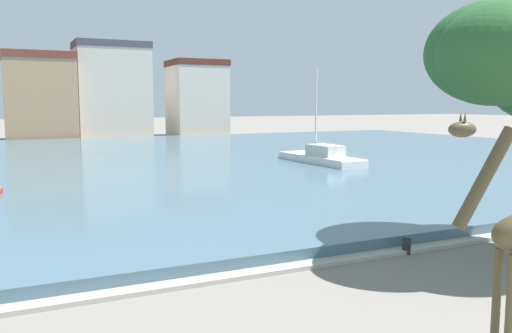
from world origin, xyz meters
The scene contains 7 objects.
harbor_water centered at (0.00, 32.98, 0.21)m, with size 82.61×49.65×0.43m, color #476675.
quay_edge_coping centered at (0.00, 7.91, 0.06)m, with size 82.61×0.50×0.12m, color #ADA89E.
sailboat_white centered at (11.14, 26.20, 0.57)m, with size 2.32×8.51×6.60m.
mooring_bollard centered at (2.81, 7.76, 0.25)m, with size 0.24×0.24×0.50m, color #232326.
townhouse_wide_warehouse centered at (-3.53, 62.23, 4.98)m, with size 7.69×8.05×9.93m.
townhouse_tall_gabled centered at (4.78, 62.77, 5.81)m, with size 8.72×6.04×11.58m.
townhouse_corner_house centered at (15.63, 62.75, 4.90)m, with size 6.88×6.63×9.78m.
Camera 1 is at (-7.49, -3.83, 4.33)m, focal length 37.34 mm.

